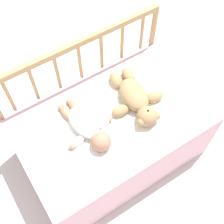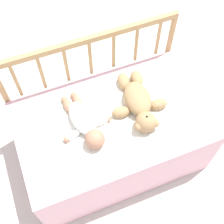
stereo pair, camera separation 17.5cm
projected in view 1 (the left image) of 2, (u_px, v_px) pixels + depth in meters
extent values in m
plane|color=silver|center=(113.00, 153.00, 2.21)|extent=(12.00, 12.00, 0.00)
cube|color=#EDB7C6|center=(113.00, 138.00, 2.01)|extent=(1.12, 0.69, 0.48)
cylinder|color=tan|center=(5.00, 124.00, 1.88)|extent=(0.04, 0.04, 0.79)
cylinder|color=tan|center=(150.00, 51.00, 2.18)|extent=(0.04, 0.04, 0.79)
cube|color=tan|center=(77.00, 44.00, 1.71)|extent=(1.09, 0.03, 0.04)
cylinder|color=tan|center=(9.00, 96.00, 1.72)|extent=(0.02, 0.02, 0.28)
cylinder|color=tan|center=(34.00, 84.00, 1.76)|extent=(0.02, 0.02, 0.28)
cylinder|color=tan|center=(57.00, 73.00, 1.80)|extent=(0.02, 0.02, 0.28)
cylinder|color=tan|center=(80.00, 62.00, 1.84)|extent=(0.02, 0.02, 0.28)
cylinder|color=tan|center=(101.00, 52.00, 1.88)|extent=(0.02, 0.02, 0.28)
cylinder|color=tan|center=(122.00, 42.00, 1.93)|extent=(0.02, 0.02, 0.28)
cylinder|color=tan|center=(142.00, 33.00, 1.97)|extent=(0.02, 0.02, 0.28)
cube|color=white|center=(109.00, 113.00, 1.82)|extent=(0.86, 0.52, 0.01)
ellipsoid|color=tan|center=(134.00, 95.00, 1.82)|extent=(0.18, 0.25, 0.11)
sphere|color=tan|center=(147.00, 116.00, 1.74)|extent=(0.12, 0.12, 0.12)
sphere|color=tan|center=(148.00, 113.00, 1.72)|extent=(0.05, 0.05, 0.05)
sphere|color=black|center=(148.00, 111.00, 1.70)|extent=(0.02, 0.02, 0.02)
sphere|color=tan|center=(156.00, 116.00, 1.74)|extent=(0.05, 0.05, 0.05)
sphere|color=tan|center=(141.00, 122.00, 1.72)|extent=(0.05, 0.05, 0.05)
ellipsoid|color=tan|center=(155.00, 97.00, 1.84)|extent=(0.11, 0.08, 0.07)
ellipsoid|color=tan|center=(120.00, 111.00, 1.79)|extent=(0.11, 0.08, 0.07)
ellipsoid|color=tan|center=(128.00, 76.00, 1.92)|extent=(0.09, 0.13, 0.07)
ellipsoid|color=tan|center=(116.00, 80.00, 1.90)|extent=(0.09, 0.13, 0.07)
ellipsoid|color=white|center=(83.00, 123.00, 1.74)|extent=(0.15, 0.25, 0.09)
sphere|color=tan|center=(101.00, 142.00, 1.67)|extent=(0.11, 0.11, 0.11)
ellipsoid|color=white|center=(104.00, 122.00, 1.76)|extent=(0.12, 0.06, 0.04)
ellipsoid|color=white|center=(76.00, 142.00, 1.70)|extent=(0.12, 0.06, 0.04)
sphere|color=tan|center=(109.00, 120.00, 1.77)|extent=(0.04, 0.04, 0.04)
sphere|color=tan|center=(72.00, 147.00, 1.69)|extent=(0.04, 0.04, 0.04)
ellipsoid|color=tan|center=(75.00, 108.00, 1.81)|extent=(0.06, 0.12, 0.05)
ellipsoid|color=tan|center=(67.00, 114.00, 1.79)|extent=(0.06, 0.12, 0.05)
sphere|color=tan|center=(70.00, 102.00, 1.84)|extent=(0.04, 0.04, 0.04)
sphere|color=tan|center=(61.00, 108.00, 1.82)|extent=(0.04, 0.04, 0.04)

